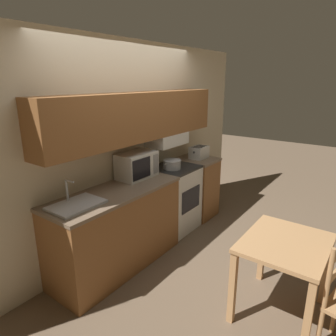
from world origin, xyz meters
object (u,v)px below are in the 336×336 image
(stove_range, at_px, (174,198))
(toaster, at_px, (199,152))
(cooking_pot, at_px, (172,164))
(dining_table, at_px, (284,254))
(microwave, at_px, (137,165))
(sink_basin, at_px, (76,204))

(stove_range, bearing_deg, toaster, -2.73)
(toaster, bearing_deg, cooking_pot, 179.65)
(stove_range, xyz_separation_m, cooking_pot, (-0.09, -0.03, 0.53))
(stove_range, distance_m, dining_table, 1.90)
(microwave, bearing_deg, cooking_pot, -13.60)
(microwave, bearing_deg, stove_range, -9.66)
(toaster, relative_size, sink_basin, 0.59)
(cooking_pot, xyz_separation_m, sink_basin, (-1.55, 0.02, -0.05))
(dining_table, bearing_deg, sink_basin, 116.68)
(stove_range, relative_size, dining_table, 1.13)
(cooking_pot, bearing_deg, stove_range, 16.53)
(stove_range, height_order, cooking_pot, cooking_pot)
(cooking_pot, distance_m, dining_table, 1.88)
(stove_range, distance_m, sink_basin, 1.71)
(cooking_pot, bearing_deg, dining_table, -111.74)
(stove_range, xyz_separation_m, dining_table, (-0.77, -1.74, 0.14))
(toaster, bearing_deg, sink_basin, 179.50)
(toaster, bearing_deg, microwave, 173.72)
(cooking_pot, height_order, toaster, toaster)
(toaster, xyz_separation_m, sink_basin, (-2.25, 0.02, -0.08))
(cooking_pot, distance_m, microwave, 0.58)
(cooking_pot, distance_m, toaster, 0.70)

